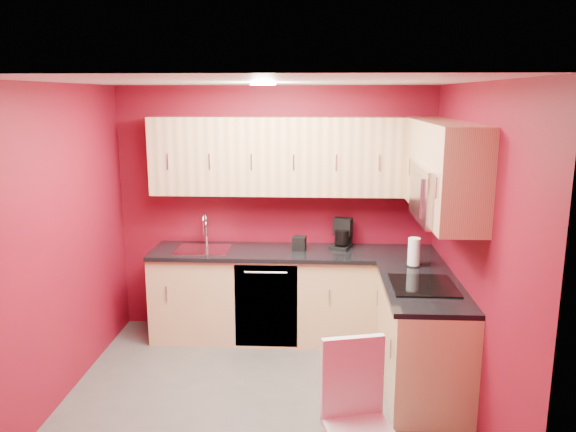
# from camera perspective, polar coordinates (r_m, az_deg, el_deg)

# --- Properties ---
(floor) EXTENTS (3.20, 3.20, 0.00)m
(floor) POSITION_cam_1_polar(r_m,az_deg,el_deg) (4.78, -2.63, -18.00)
(floor) COLOR #4F4D4A
(floor) RESTS_ON ground
(ceiling) EXTENTS (3.20, 3.20, 0.00)m
(ceiling) POSITION_cam_1_polar(r_m,az_deg,el_deg) (4.14, -2.97, 13.51)
(ceiling) COLOR white
(ceiling) RESTS_ON wall_back
(wall_back) EXTENTS (3.20, 0.00, 3.20)m
(wall_back) POSITION_cam_1_polar(r_m,az_deg,el_deg) (5.75, -1.27, 0.60)
(wall_back) COLOR maroon
(wall_back) RESTS_ON floor
(wall_front) EXTENTS (3.20, 0.00, 3.20)m
(wall_front) POSITION_cam_1_polar(r_m,az_deg,el_deg) (2.89, -5.88, -11.40)
(wall_front) COLOR maroon
(wall_front) RESTS_ON floor
(wall_left) EXTENTS (0.00, 3.00, 3.00)m
(wall_left) POSITION_cam_1_polar(r_m,az_deg,el_deg) (4.73, -22.48, -2.88)
(wall_left) COLOR maroon
(wall_left) RESTS_ON floor
(wall_right) EXTENTS (0.00, 3.00, 3.00)m
(wall_right) POSITION_cam_1_polar(r_m,az_deg,el_deg) (4.43, 18.32, -3.55)
(wall_right) COLOR maroon
(wall_right) RESTS_ON floor
(base_cabinets_back) EXTENTS (2.80, 0.60, 0.87)m
(base_cabinets_back) POSITION_cam_1_polar(r_m,az_deg,el_deg) (5.67, 0.57, -8.14)
(base_cabinets_back) COLOR tan
(base_cabinets_back) RESTS_ON floor
(base_cabinets_right) EXTENTS (0.60, 1.30, 0.87)m
(base_cabinets_right) POSITION_cam_1_polar(r_m,az_deg,el_deg) (4.86, 13.41, -12.04)
(base_cabinets_right) COLOR tan
(base_cabinets_right) RESTS_ON floor
(countertop_back) EXTENTS (2.80, 0.63, 0.04)m
(countertop_back) POSITION_cam_1_polar(r_m,az_deg,el_deg) (5.51, 0.58, -3.75)
(countertop_back) COLOR black
(countertop_back) RESTS_ON base_cabinets_back
(countertop_right) EXTENTS (0.63, 1.27, 0.04)m
(countertop_right) POSITION_cam_1_polar(r_m,az_deg,el_deg) (4.68, 13.53, -7.03)
(countertop_right) COLOR black
(countertop_right) RESTS_ON base_cabinets_right
(upper_cabinets_back) EXTENTS (2.80, 0.35, 0.75)m
(upper_cabinets_back) POSITION_cam_1_polar(r_m,az_deg,el_deg) (5.47, 0.66, 6.11)
(upper_cabinets_back) COLOR tan
(upper_cabinets_back) RESTS_ON wall_back
(upper_cabinets_right) EXTENTS (0.35, 1.55, 0.75)m
(upper_cabinets_right) POSITION_cam_1_polar(r_m,az_deg,el_deg) (4.69, 15.38, 5.43)
(upper_cabinets_right) COLOR tan
(upper_cabinets_right) RESTS_ON wall_right
(microwave) EXTENTS (0.42, 0.76, 0.42)m
(microwave) POSITION_cam_1_polar(r_m,az_deg,el_deg) (4.48, 15.47, 2.19)
(microwave) COLOR silver
(microwave) RESTS_ON upper_cabinets_right
(cooktop) EXTENTS (0.50, 0.55, 0.01)m
(cooktop) POSITION_cam_1_polar(r_m,az_deg,el_deg) (4.64, 13.56, -6.88)
(cooktop) COLOR black
(cooktop) RESTS_ON countertop_right
(sink) EXTENTS (0.52, 0.42, 0.35)m
(sink) POSITION_cam_1_polar(r_m,az_deg,el_deg) (5.63, -8.62, -2.99)
(sink) COLOR silver
(sink) RESTS_ON countertop_back
(dishwasher_front) EXTENTS (0.60, 0.02, 0.82)m
(dishwasher_front) POSITION_cam_1_polar(r_m,az_deg,el_deg) (5.42, -2.24, -9.14)
(dishwasher_front) COLOR black
(dishwasher_front) RESTS_ON base_cabinets_back
(downlight) EXTENTS (0.20, 0.20, 0.01)m
(downlight) POSITION_cam_1_polar(r_m,az_deg,el_deg) (4.44, -2.55, 13.23)
(downlight) COLOR white
(downlight) RESTS_ON ceiling
(coffee_maker) EXTENTS (0.25, 0.28, 0.30)m
(coffee_maker) POSITION_cam_1_polar(r_m,az_deg,el_deg) (5.59, 5.39, -1.81)
(coffee_maker) COLOR black
(coffee_maker) RESTS_ON countertop_back
(napkin_holder) EXTENTS (0.14, 0.14, 0.14)m
(napkin_holder) POSITION_cam_1_polar(r_m,az_deg,el_deg) (5.51, 1.15, -2.81)
(napkin_holder) COLOR black
(napkin_holder) RESTS_ON countertop_back
(paper_towel) EXTENTS (0.15, 0.15, 0.25)m
(paper_towel) POSITION_cam_1_polar(r_m,az_deg,el_deg) (5.12, 12.68, -3.59)
(paper_towel) COLOR white
(paper_towel) RESTS_ON countertop_right
(dining_chair) EXTENTS (0.48, 0.49, 0.97)m
(dining_chair) POSITION_cam_1_polar(r_m,az_deg,el_deg) (3.57, 7.38, -20.36)
(dining_chair) COLOR white
(dining_chair) RESTS_ON floor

